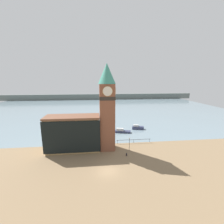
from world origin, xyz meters
name	(u,v)px	position (x,y,z in m)	size (l,w,h in m)	color
ground_plane	(108,171)	(0.00, 0.00, 0.00)	(160.00, 160.00, 0.00)	#846B4C
water	(99,107)	(0.00, 73.32, 0.00)	(160.00, 120.00, 0.00)	gray
far_shoreline	(98,97)	(0.00, 113.32, 2.50)	(180.00, 3.00, 5.00)	slate
pier_railing	(134,140)	(8.66, 13.07, 0.95)	(10.19, 0.08, 1.09)	#333338
clock_tower	(107,106)	(0.68, 10.28, 11.86)	(4.36, 4.36, 22.34)	brown
pier_building	(73,133)	(-8.23, 10.36, 4.69)	(13.91, 5.55, 9.34)	tan
boat_near	(122,131)	(6.79, 22.27, 0.55)	(5.72, 2.84, 1.51)	#333856
boat_far	(138,127)	(13.27, 25.35, 0.66)	(4.54, 2.45, 1.70)	#333856
mooring_bollard_near	(127,154)	(5.06, 5.78, 0.41)	(0.31, 0.31, 0.75)	black
lamp_post	(129,141)	(6.34, 8.55, 2.53)	(0.32, 0.32, 3.58)	black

